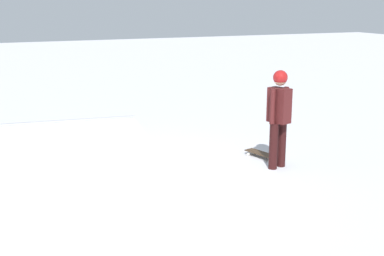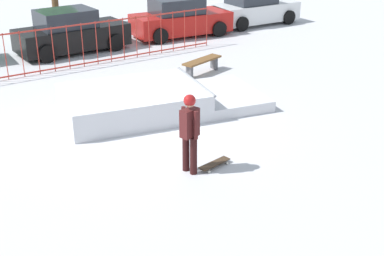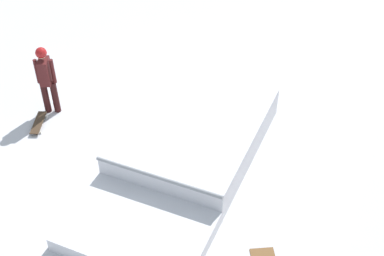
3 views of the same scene
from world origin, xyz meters
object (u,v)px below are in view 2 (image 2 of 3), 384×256
Objects in this scene: skate_ramp at (150,101)px; skateboard at (214,164)px; skater at (190,128)px; parked_car_red at (180,19)px; park_bench at (202,63)px; parked_car_black at (71,33)px; parked_car_white at (254,8)px.

skate_ramp is 3.57m from skateboard.
skater is 0.42× the size of parked_car_red.
park_bench is (2.92, 2.29, 0.04)m from skate_ramp.
skate_ramp is 1.33× the size of parked_car_black.
skater is at bearing -100.33° from parked_car_black.
park_bench is 0.39× the size of parked_car_white.
park_bench is 0.39× the size of parked_car_red.
skateboard is 11.88m from parked_car_red.
skater is at bearing -21.20° from skateboard.
parked_car_red is at bearing -129.20° from skateboard.
skate_ramp is 6.87× the size of skateboard.
skate_ramp is 3.46× the size of park_bench.
skate_ramp is at bearing -118.35° from skater.
skate_ramp is 1.37× the size of parked_car_red.
skateboard is 10.59m from parked_car_black.
skate_ramp reaches higher than skateboard.
skater is 1.06× the size of park_bench.
skater is 10.54m from parked_car_black.
parked_car_white is at bearing -2.39° from parked_car_black.
parked_car_black is at bearing -110.80° from skater.
parked_car_black and parked_car_white have the same top height.
skateboard is 0.19× the size of parked_car_black.
skate_ramp is at bearing -141.68° from parked_car_white.
parked_car_black is at bearing -175.40° from parked_car_red.
parked_car_black is 8.79m from parked_car_white.
skater is (-0.68, -3.50, 0.69)m from skate_ramp.
parked_car_red is (4.70, 7.28, 0.41)m from skate_ramp.
parked_car_red is at bearing -133.85° from skater.
parked_car_white reaches higher than park_bench.
parked_car_black is at bearing 96.89° from skate_ramp.
parked_car_black is at bearing -105.64° from skateboard.
park_bench reaches higher than skateboard.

